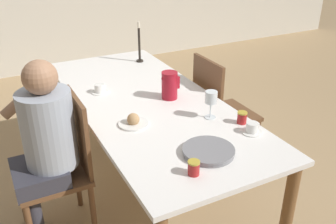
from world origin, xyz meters
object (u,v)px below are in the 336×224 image
jam_jar_amber (194,167)px  wine_glass_water (211,98)px  person_seated (44,141)px  serving_tray (208,151)px  chair_opposite (219,110)px  red_pitcher (170,85)px  teacup_near_person (252,128)px  bread_plate (133,121)px  candlestick_tall (139,46)px  jam_jar_red (242,117)px  chair_person_side (63,165)px  teacup_across (100,89)px

jam_jar_amber → wine_glass_water: bearing=49.5°
person_seated → serving_tray: person_seated is taller
chair_opposite → person_seated: (-1.37, -0.22, 0.21)m
red_pitcher → teacup_near_person: 0.68m
person_seated → teacup_near_person: bearing=-114.8°
bread_plate → red_pitcher: bearing=33.4°
chair_opposite → teacup_near_person: size_ratio=7.62×
bread_plate → candlestick_tall: size_ratio=0.52×
jam_jar_amber → jam_jar_red: same height
wine_glass_water → bread_plate: bearing=163.9°
teacup_near_person → candlestick_tall: (-0.07, 1.46, 0.11)m
chair_person_side → bread_plate: 0.51m
red_pitcher → serving_tray: (-0.15, -0.72, -0.08)m
candlestick_tall → wine_glass_water: bearing=-91.9°
chair_person_side → chair_opposite: size_ratio=1.00×
person_seated → serving_tray: size_ratio=4.27×
jam_jar_red → candlestick_tall: (-0.09, 1.34, 0.10)m
jam_jar_amber → chair_opposite: bearing=49.3°
candlestick_tall → bread_plate: bearing=-115.3°
person_seated → red_pitcher: (0.89, 0.15, 0.13)m
jam_jar_red → chair_person_side: bearing=157.8°
serving_tray → jam_jar_red: bearing=28.2°
teacup_across → jam_jar_amber: bearing=-85.5°
candlestick_tall → jam_jar_red: bearing=-86.1°
wine_glass_water → bread_plate: size_ratio=0.98×
wine_glass_water → jam_jar_red: (0.13, -0.15, -0.09)m
jam_jar_red → chair_opposite: bearing=66.3°
chair_person_side → jam_jar_amber: chair_person_side is taller
teacup_near_person → teacup_across: same height
teacup_across → bread_plate: 0.56m
red_pitcher → bread_plate: 0.45m
jam_jar_red → candlestick_tall: 1.35m
chair_person_side → jam_jar_red: (1.01, -0.41, 0.28)m
chair_person_side → bread_plate: bearing=-107.3°
bread_plate → jam_jar_red: 0.66m
chair_opposite → person_seated: 1.40m
teacup_across → person_seated: bearing=-136.6°
bread_plate → person_seated: bearing=168.9°
chair_opposite → candlestick_tall: candlestick_tall is taller
chair_person_side → candlestick_tall: 1.36m
serving_tray → candlestick_tall: (0.27, 1.54, 0.12)m
bread_plate → jam_jar_amber: 0.60m
red_pitcher → teacup_across: bearing=142.0°
chair_opposite → serving_tray: (-0.63, -0.80, 0.25)m
jam_jar_red → serving_tray: bearing=-151.8°
person_seated → jam_jar_amber: bearing=-140.4°
chair_opposite → teacup_near_person: chair_opposite is taller
chair_person_side → jam_jar_red: bearing=-112.2°
wine_glass_water → candlestick_tall: candlestick_tall is taller
chair_person_side → candlestick_tall: (0.92, 0.93, 0.38)m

